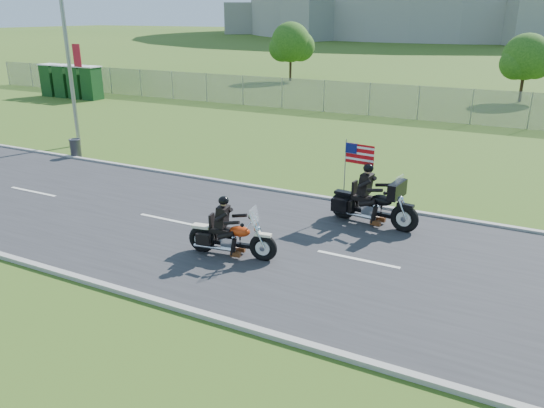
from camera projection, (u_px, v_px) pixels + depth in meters
The scene contains 15 objects.
ground at pixel (225, 233), 15.33m from camera, with size 420.00×420.00×0.00m, color #36531A.
road at pixel (225, 232), 15.32m from camera, with size 120.00×8.00×0.04m, color #28282B.
curb_north at pixel (286, 192), 18.70m from camera, with size 120.00×0.18×0.12m, color #9E9B93.
curb_south at pixel (130, 293), 11.92m from camera, with size 120.00×0.18×0.12m, color #9E9B93.
fence at pixel (324, 96), 33.87m from camera, with size 60.00×0.03×2.00m, color gray.
streetlight at pixel (68, 22), 23.77m from camera, with size 0.90×2.46×10.00m.
porta_toilet_a at pixel (92, 84), 38.62m from camera, with size 1.10×1.10×2.30m, color #133C16.
porta_toilet_b at pixel (78, 83), 39.22m from camera, with size 1.10×1.10×2.30m, color #133C16.
porta_toilet_c at pixel (64, 82), 39.82m from camera, with size 1.10×1.10×2.30m, color #133C16.
porta_toilet_d at pixel (51, 81), 40.42m from camera, with size 1.10×1.10×2.30m, color #133C16.
tree_fence_near at pixel (527, 59), 36.86m from camera, with size 3.52×3.28×4.75m.
tree_fence_mid at pixel (291, 44), 48.69m from camera, with size 3.96×3.69×5.30m.
motorcycle_lead at pixel (230, 238), 13.69m from camera, with size 2.46×0.83×1.66m.
motorcycle_follow at pixel (373, 205), 15.69m from camera, with size 2.81×1.00×2.34m.
trash_can at pixel (76, 148), 23.26m from camera, with size 0.46×0.46×0.79m, color #38393D.
Camera 1 is at (7.66, -11.96, 6.00)m, focal length 35.00 mm.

